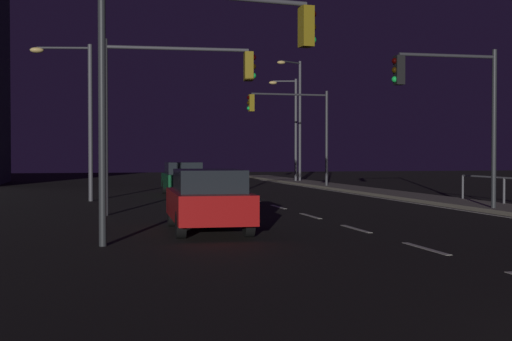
{
  "coord_description": "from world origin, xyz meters",
  "views": [
    {
      "loc": [
        -6.68,
        -4.52,
        1.94
      ],
      "look_at": [
        0.43,
        26.56,
        1.23
      ],
      "focal_mm": 50.11,
      "sensor_mm": 36.0,
      "label": 1
    }
  ],
  "objects_px": {
    "car": "(208,199)",
    "traffic_light_near_left": "(200,58)",
    "traffic_light_far_right": "(292,118)",
    "street_lamp_across_street": "(291,119)",
    "street_lamp_mid_block": "(297,109)",
    "car_oncoming": "(183,178)",
    "street_lamp_median": "(79,105)",
    "traffic_light_near_right": "(451,96)",
    "traffic_light_mid_left": "(172,91)"
  },
  "relations": [
    {
      "from": "traffic_light_far_right",
      "to": "traffic_light_near_left",
      "type": "bearing_deg",
      "value": -110.49
    },
    {
      "from": "car",
      "to": "traffic_light_near_right",
      "type": "xyz_separation_m",
      "value": [
        8.77,
        3.92,
        3.07
      ]
    },
    {
      "from": "traffic_light_near_left",
      "to": "traffic_light_far_right",
      "type": "xyz_separation_m",
      "value": [
        8.81,
        23.59,
        -0.03
      ]
    },
    {
      "from": "traffic_light_far_right",
      "to": "street_lamp_mid_block",
      "type": "bearing_deg",
      "value": 72.17
    },
    {
      "from": "traffic_light_mid_left",
      "to": "street_lamp_median",
      "type": "xyz_separation_m",
      "value": [
        -3.04,
        7.49,
        0.01
      ]
    },
    {
      "from": "street_lamp_mid_block",
      "to": "traffic_light_near_right",
      "type": "bearing_deg",
      "value": -94.67
    },
    {
      "from": "street_lamp_across_street",
      "to": "traffic_light_far_right",
      "type": "bearing_deg",
      "value": -105.28
    },
    {
      "from": "traffic_light_mid_left",
      "to": "traffic_light_near_right",
      "type": "bearing_deg",
      "value": -8.64
    },
    {
      "from": "street_lamp_mid_block",
      "to": "street_lamp_median",
      "type": "bearing_deg",
      "value": -130.47
    },
    {
      "from": "car",
      "to": "traffic_light_near_left",
      "type": "height_order",
      "value": "traffic_light_near_left"
    },
    {
      "from": "traffic_light_near_right",
      "to": "traffic_light_far_right",
      "type": "bearing_deg",
      "value": 91.48
    },
    {
      "from": "traffic_light_near_right",
      "to": "car",
      "type": "bearing_deg",
      "value": -155.89
    },
    {
      "from": "car_oncoming",
      "to": "street_lamp_median",
      "type": "height_order",
      "value": "street_lamp_median"
    },
    {
      "from": "traffic_light_mid_left",
      "to": "street_lamp_median",
      "type": "distance_m",
      "value": 8.08
    },
    {
      "from": "traffic_light_near_left",
      "to": "street_lamp_across_street",
      "type": "distance_m",
      "value": 33.26
    },
    {
      "from": "traffic_light_far_right",
      "to": "street_lamp_mid_block",
      "type": "relative_size",
      "value": 0.67
    },
    {
      "from": "car",
      "to": "traffic_light_near_right",
      "type": "distance_m",
      "value": 10.08
    },
    {
      "from": "street_lamp_mid_block",
      "to": "traffic_light_far_right",
      "type": "bearing_deg",
      "value": -107.83
    },
    {
      "from": "car",
      "to": "traffic_light_near_left",
      "type": "xyz_separation_m",
      "value": [
        -0.51,
        -2.03,
        3.26
      ]
    },
    {
      "from": "car",
      "to": "traffic_light_mid_left",
      "type": "distance_m",
      "value": 6.19
    },
    {
      "from": "traffic_light_far_right",
      "to": "traffic_light_mid_left",
      "type": "relative_size",
      "value": 0.98
    },
    {
      "from": "street_lamp_mid_block",
      "to": "car_oncoming",
      "type": "bearing_deg",
      "value": -126.1
    },
    {
      "from": "traffic_light_near_left",
      "to": "traffic_light_far_right",
      "type": "relative_size",
      "value": 1.04
    },
    {
      "from": "traffic_light_far_right",
      "to": "street_lamp_mid_block",
      "type": "height_order",
      "value": "street_lamp_mid_block"
    },
    {
      "from": "car",
      "to": "street_lamp_mid_block",
      "type": "bearing_deg",
      "value": 69.78
    },
    {
      "from": "traffic_light_near_right",
      "to": "street_lamp_median",
      "type": "xyz_separation_m",
      "value": [
        -12.14,
        8.87,
        0.13
      ]
    },
    {
      "from": "traffic_light_mid_left",
      "to": "street_lamp_across_street",
      "type": "height_order",
      "value": "street_lamp_across_street"
    },
    {
      "from": "street_lamp_mid_block",
      "to": "street_lamp_median",
      "type": "relative_size",
      "value": 1.27
    },
    {
      "from": "traffic_light_near_left",
      "to": "street_lamp_mid_block",
      "type": "bearing_deg",
      "value": 70.17
    },
    {
      "from": "car",
      "to": "traffic_light_near_left",
      "type": "distance_m",
      "value": 3.87
    },
    {
      "from": "traffic_light_far_right",
      "to": "street_lamp_across_street",
      "type": "bearing_deg",
      "value": 74.72
    },
    {
      "from": "traffic_light_near_right",
      "to": "street_lamp_median",
      "type": "bearing_deg",
      "value": 143.84
    },
    {
      "from": "traffic_light_far_right",
      "to": "traffic_light_mid_left",
      "type": "xyz_separation_m",
      "value": [
        -8.64,
        -16.26,
        -0.05
      ]
    },
    {
      "from": "car",
      "to": "street_lamp_median",
      "type": "distance_m",
      "value": 13.61
    },
    {
      "from": "traffic_light_far_right",
      "to": "car",
      "type": "bearing_deg",
      "value": -111.07
    },
    {
      "from": "car",
      "to": "street_lamp_across_street",
      "type": "relative_size",
      "value": 0.64
    },
    {
      "from": "traffic_light_near_right",
      "to": "street_lamp_median",
      "type": "distance_m",
      "value": 15.04
    },
    {
      "from": "traffic_light_near_right",
      "to": "traffic_light_far_right",
      "type": "height_order",
      "value": "traffic_light_far_right"
    },
    {
      "from": "traffic_light_far_right",
      "to": "traffic_light_mid_left",
      "type": "bearing_deg",
      "value": -117.99
    },
    {
      "from": "car",
      "to": "traffic_light_near_right",
      "type": "bearing_deg",
      "value": 24.11
    },
    {
      "from": "traffic_light_far_right",
      "to": "car_oncoming",
      "type": "bearing_deg",
      "value": -143.92
    },
    {
      "from": "car_oncoming",
      "to": "street_lamp_median",
      "type": "relative_size",
      "value": 0.68
    },
    {
      "from": "traffic_light_near_right",
      "to": "street_lamp_across_street",
      "type": "xyz_separation_m",
      "value": [
        1.68,
        25.46,
        0.46
      ]
    },
    {
      "from": "car",
      "to": "street_lamp_median",
      "type": "xyz_separation_m",
      "value": [
        -3.37,
        12.8,
        3.19
      ]
    },
    {
      "from": "traffic_light_near_right",
      "to": "car_oncoming",
      "type": "bearing_deg",
      "value": 120.16
    },
    {
      "from": "street_lamp_median",
      "to": "street_lamp_across_street",
      "type": "distance_m",
      "value": 21.59
    },
    {
      "from": "street_lamp_mid_block",
      "to": "street_lamp_median",
      "type": "xyz_separation_m",
      "value": [
        -14.23,
        -16.68,
        -1.03
      ]
    },
    {
      "from": "car",
      "to": "street_lamp_mid_block",
      "type": "distance_m",
      "value": 31.69
    },
    {
      "from": "traffic_light_near_right",
      "to": "street_lamp_mid_block",
      "type": "relative_size",
      "value": 0.65
    },
    {
      "from": "car_oncoming",
      "to": "traffic_light_near_left",
      "type": "height_order",
      "value": "traffic_light_near_left"
    }
  ]
}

